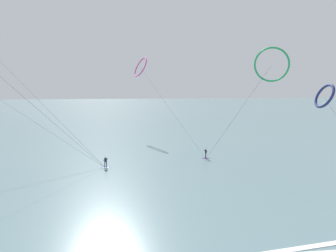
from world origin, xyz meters
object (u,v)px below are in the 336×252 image
Objects in this scene: surfer_cobalt at (106,163)px; surfer_violet at (206,154)px; kite_magenta at (141,67)px; kite_navy at (324,96)px; kite_emerald at (271,65)px.

surfer_cobalt is 1.00× the size of surfer_violet.
kite_navy is (25.66, -33.15, -5.71)m from kite_magenta.
kite_magenta is at bearing -135.18° from surfer_violet.
kite_navy is at bearing -147.08° from kite_emerald.
surfer_cobalt is at bearing -34.24° from kite_magenta.
kite_navy is 8.75m from kite_emerald.
surfer_cobalt is at bearing -55.92° from surfer_violet.
kite_navy is (30.98, -3.98, 9.97)m from surfer_cobalt.
surfer_cobalt is 0.06× the size of kite_magenta.
kite_magenta is 36.95m from kite_emerald.
surfer_cobalt is 16.43m from surfer_violet.
surfer_violet is 0.10× the size of kite_emerald.
surfer_violet is 19.39m from kite_navy.
kite_magenta is at bearing 46.03° from surfer_cobalt.
surfer_violet is 17.28m from kite_emerald.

